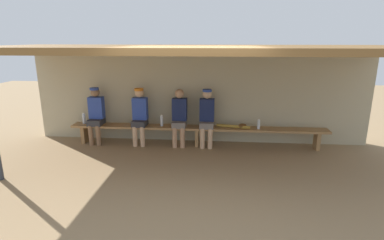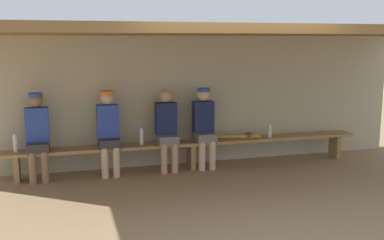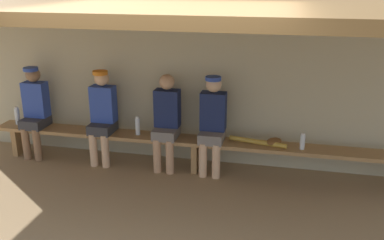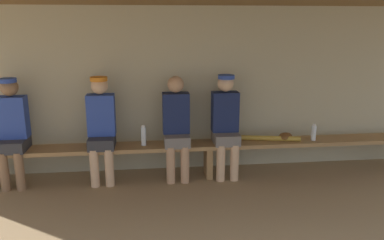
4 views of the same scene
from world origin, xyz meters
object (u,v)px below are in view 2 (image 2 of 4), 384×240
at_px(water_bottle_orange, 15,143).
at_px(baseball_glove_dark_brown, 249,135).
at_px(water_bottle_clear, 270,131).
at_px(baseball_bat, 238,137).
at_px(player_in_blue, 167,127).
at_px(water_bottle_blue, 141,137).
at_px(player_with_sunglasses, 204,124).
at_px(player_near_post, 37,132).
at_px(player_shirtless_tan, 108,129).
at_px(bench, 191,146).

xyz_separation_m(water_bottle_orange, baseball_glove_dark_brown, (3.80, -0.00, -0.08)).
relative_size(water_bottle_clear, baseball_bat, 0.28).
relative_size(player_in_blue, water_bottle_clear, 6.08).
relative_size(water_bottle_clear, baseball_glove_dark_brown, 0.92).
xyz_separation_m(player_in_blue, water_bottle_blue, (-0.42, -0.00, -0.14)).
distance_m(player_with_sunglasses, water_bottle_clear, 1.20).
xyz_separation_m(water_bottle_clear, baseball_glove_dark_brown, (-0.36, 0.07, -0.06)).
xyz_separation_m(player_near_post, baseball_bat, (3.26, -0.00, -0.25)).
height_order(player_shirtless_tan, player_in_blue, player_shirtless_tan).
xyz_separation_m(player_with_sunglasses, player_in_blue, (-0.64, -0.00, -0.02)).
relative_size(player_with_sunglasses, water_bottle_blue, 5.07).
bearing_deg(water_bottle_blue, player_shirtless_tan, 179.56).
distance_m(player_shirtless_tan, player_in_blue, 0.94).
distance_m(water_bottle_blue, baseball_bat, 1.68).
height_order(bench, water_bottle_orange, water_bottle_orange).
height_order(player_shirtless_tan, player_with_sunglasses, same).
height_order(water_bottle_blue, baseball_glove_dark_brown, water_bottle_blue).
bearing_deg(player_near_post, baseball_glove_dark_brown, 0.38).
distance_m(bench, water_bottle_blue, 0.86).
distance_m(water_bottle_blue, water_bottle_orange, 1.91).
relative_size(player_with_sunglasses, baseball_bat, 1.73).
distance_m(player_near_post, water_bottle_orange, 0.36).
bearing_deg(player_shirtless_tan, bench, -0.15).
relative_size(bench, water_bottle_clear, 27.32).
relative_size(player_shirtless_tan, baseball_glove_dark_brown, 5.60).
height_order(bench, player_in_blue, player_in_blue).
height_order(baseball_glove_dark_brown, baseball_bat, baseball_glove_dark_brown).
bearing_deg(player_near_post, player_in_blue, -0.01).
height_order(player_with_sunglasses, baseball_glove_dark_brown, player_with_sunglasses).
relative_size(water_bottle_orange, baseball_bat, 0.35).
height_order(player_in_blue, water_bottle_blue, player_in_blue).
bearing_deg(player_with_sunglasses, water_bottle_clear, -2.11).
xyz_separation_m(player_shirtless_tan, water_bottle_orange, (-1.39, 0.02, -0.16)).
bearing_deg(water_bottle_orange, baseball_bat, -0.45).
bearing_deg(water_bottle_orange, baseball_glove_dark_brown, -0.03).
bearing_deg(water_bottle_blue, player_near_post, 179.85).
xyz_separation_m(bench, player_near_post, (-2.43, 0.00, 0.36)).
height_order(player_shirtless_tan, water_bottle_clear, player_shirtless_tan).
height_order(water_bottle_orange, baseball_bat, water_bottle_orange).
relative_size(player_shirtless_tan, player_in_blue, 1.01).
xyz_separation_m(player_shirtless_tan, baseball_bat, (2.20, -0.00, -0.25)).
relative_size(player_near_post, baseball_glove_dark_brown, 5.60).
bearing_deg(player_with_sunglasses, baseball_bat, -0.33).
bearing_deg(water_bottle_blue, baseball_bat, 0.02).
bearing_deg(baseball_bat, player_in_blue, -168.38).
bearing_deg(player_shirtless_tan, water_bottle_orange, 178.98).
xyz_separation_m(bench, water_bottle_clear, (1.41, -0.04, 0.18)).
relative_size(bench, baseball_bat, 7.70).
xyz_separation_m(player_with_sunglasses, water_bottle_blue, (-1.06, -0.00, -0.16)).
height_order(bench, water_bottle_blue, water_bottle_blue).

